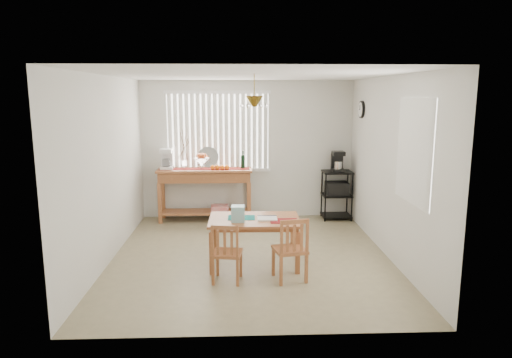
{
  "coord_description": "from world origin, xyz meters",
  "views": [
    {
      "loc": [
        -0.17,
        -6.38,
        2.33
      ],
      "look_at": [
        0.1,
        0.55,
        1.05
      ],
      "focal_mm": 32.0,
      "sensor_mm": 36.0,
      "label": 1
    }
  ],
  "objects_px": {
    "sideboard": "(206,182)",
    "dining_table": "(254,224)",
    "chair_left": "(227,253)",
    "wire_cart": "(337,190)",
    "cart_items": "(338,162)",
    "chair_right": "(291,250)"
  },
  "relations": [
    {
      "from": "sideboard",
      "to": "cart_items",
      "type": "distance_m",
      "value": 2.5
    },
    {
      "from": "sideboard",
      "to": "chair_left",
      "type": "relative_size",
      "value": 2.25
    },
    {
      "from": "sideboard",
      "to": "dining_table",
      "type": "height_order",
      "value": "sideboard"
    },
    {
      "from": "cart_items",
      "to": "chair_right",
      "type": "distance_m",
      "value": 3.23
    },
    {
      "from": "sideboard",
      "to": "cart_items",
      "type": "height_order",
      "value": "cart_items"
    },
    {
      "from": "sideboard",
      "to": "chair_left",
      "type": "distance_m",
      "value": 2.97
    },
    {
      "from": "chair_left",
      "to": "chair_right",
      "type": "distance_m",
      "value": 0.81
    },
    {
      "from": "wire_cart",
      "to": "chair_left",
      "type": "distance_m",
      "value": 3.55
    },
    {
      "from": "sideboard",
      "to": "dining_table",
      "type": "distance_m",
      "value": 2.47
    },
    {
      "from": "cart_items",
      "to": "chair_right",
      "type": "xyz_separation_m",
      "value": [
        -1.2,
        -2.91,
        -0.68
      ]
    },
    {
      "from": "chair_left",
      "to": "chair_right",
      "type": "relative_size",
      "value": 0.92
    },
    {
      "from": "wire_cart",
      "to": "chair_left",
      "type": "height_order",
      "value": "wire_cart"
    },
    {
      "from": "dining_table",
      "to": "chair_right",
      "type": "height_order",
      "value": "chair_right"
    },
    {
      "from": "dining_table",
      "to": "cart_items",
      "type": "bearing_deg",
      "value": 54.9
    },
    {
      "from": "dining_table",
      "to": "chair_left",
      "type": "bearing_deg",
      "value": -122.07
    },
    {
      "from": "chair_right",
      "to": "chair_left",
      "type": "bearing_deg",
      "value": -179.1
    },
    {
      "from": "sideboard",
      "to": "dining_table",
      "type": "bearing_deg",
      "value": -70.39
    },
    {
      "from": "chair_left",
      "to": "chair_right",
      "type": "height_order",
      "value": "chair_right"
    },
    {
      "from": "wire_cart",
      "to": "chair_left",
      "type": "relative_size",
      "value": 1.19
    },
    {
      "from": "wire_cart",
      "to": "sideboard",
      "type": "bearing_deg",
      "value": -179.81
    },
    {
      "from": "sideboard",
      "to": "chair_right",
      "type": "distance_m",
      "value": 3.18
    },
    {
      "from": "chair_right",
      "to": "dining_table",
      "type": "bearing_deg",
      "value": 127.36
    }
  ]
}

